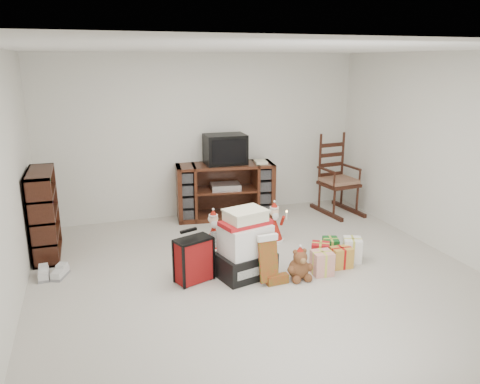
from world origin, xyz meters
name	(u,v)px	position (x,y,z in m)	size (l,w,h in m)	color
room	(261,171)	(0.00, 0.00, 1.25)	(5.01, 5.01, 2.51)	beige
tv_stand	(225,191)	(0.25, 2.20, 0.43)	(1.55, 0.72, 0.85)	#4A2215
bookshelf	(44,215)	(-2.32, 1.48, 0.53)	(0.30, 0.89, 1.09)	#36180E
rocking_chair	(337,185)	(2.04, 1.91, 0.45)	(0.62, 0.93, 1.32)	#36180E
gift_pile	(245,248)	(-0.14, 0.11, 0.34)	(0.71, 0.59, 0.78)	black
red_suitcase	(194,260)	(-0.72, 0.16, 0.26)	(0.44, 0.33, 0.60)	maroon
stocking	(268,260)	(0.04, -0.16, 0.29)	(0.27, 0.12, 0.58)	#0D781B
teddy_bear	(299,266)	(0.41, -0.16, 0.16)	(0.24, 0.21, 0.36)	brown
santa_figurine	(274,226)	(0.58, 1.00, 0.22)	(0.28, 0.26, 0.57)	#A01B11
mrs_claus_figurine	(214,234)	(-0.27, 0.99, 0.21)	(0.27, 0.25, 0.55)	#A01B11
sneaker_pair	(52,274)	(-2.24, 0.75, 0.05)	(0.35, 0.30, 0.10)	silver
gift_cluster	(335,255)	(1.01, 0.08, 0.12)	(0.69, 0.78, 0.23)	#B01418
crt_television	(225,149)	(0.26, 2.22, 1.08)	(0.63, 0.46, 0.45)	black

